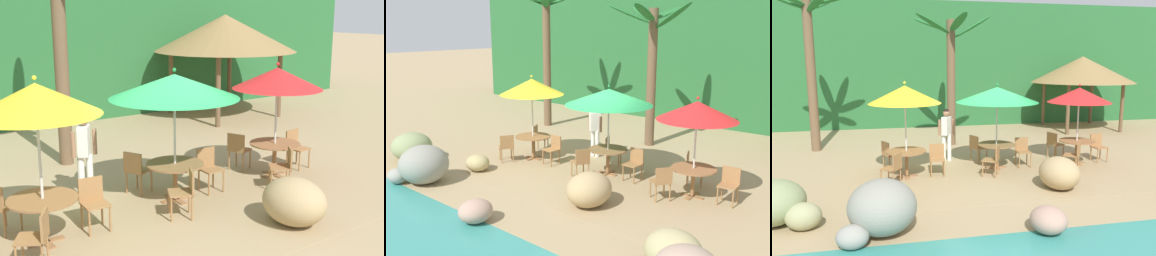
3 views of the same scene
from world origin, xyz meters
The scene contains 20 objects.
ground_plane centered at (0.00, 0.00, 0.00)m, with size 120.00×120.00×0.00m, color tan.
terrace_deck centered at (0.00, 0.00, 0.00)m, with size 18.00×5.20×0.01m.
foliage_backdrop centered at (0.00, 9.00, 3.00)m, with size 28.00×2.40×6.00m.
umbrella_yellow centered at (-2.32, -0.08, 2.29)m, with size 1.97×1.97×2.65m.
dining_table_yellow centered at (-2.32, -0.08, 0.61)m, with size 1.10×1.10×0.74m.
chair_yellow_seaward centered at (-1.46, -0.05, 0.51)m, with size 0.45×0.46×0.87m.
chair_yellow_left centered at (-2.68, -0.85, 0.51)m, with size 0.58×0.58×0.87m.
umbrella_green centered at (0.37, 0.25, 2.21)m, with size 2.43×2.43×2.55m.
dining_table_green centered at (0.37, 0.25, 0.61)m, with size 1.10×1.10×0.74m.
chair_green_seaward centered at (1.22, 0.31, 0.51)m, with size 0.43×0.44×0.87m.
chair_green_inland centered at (-0.06, 0.99, 0.51)m, with size 0.56×0.56×0.87m.
chair_green_left centered at (0.06, -0.54, 0.51)m, with size 0.57×0.57×0.87m.
umbrella_red centered at (2.98, 0.22, 2.16)m, with size 1.93×1.93×2.50m.
dining_table_red centered at (2.98, 0.22, 0.61)m, with size 1.10×1.10×0.74m.
chair_red_seaward centered at (3.81, 0.39, 0.51)m, with size 0.46×0.46×0.87m.
chair_red_inland centered at (2.57, 0.98, 0.51)m, with size 0.56×0.55×0.87m.
chair_red_left centered at (2.53, -0.51, 0.51)m, with size 0.59×0.59×0.87m.
palm_tree_second centered at (-0.43, 3.73, 3.24)m, with size 2.95×3.14×4.88m.
palapa_hut centered at (6.25, 6.00, 2.79)m, with size 4.78×4.78×3.41m.
waiter_in_white centered at (-0.97, 1.36, 0.99)m, with size 0.52×0.39×1.70m.
Camera 1 is at (-4.78, -7.48, 3.60)m, focal length 47.89 mm.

